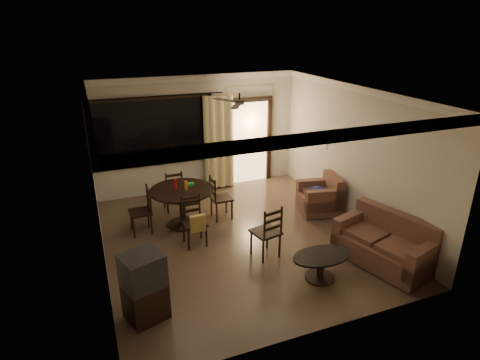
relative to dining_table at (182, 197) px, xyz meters
name	(u,v)px	position (x,y,z in m)	size (l,w,h in m)	color
ground	(240,238)	(0.89, -0.94, -0.63)	(5.50, 5.50, 0.00)	#7F6651
room_shell	(235,123)	(1.48, 0.83, 1.20)	(5.50, 6.70, 5.50)	beige
dining_table	(182,197)	(0.00, 0.00, 0.00)	(1.27, 1.27, 1.01)	black
dining_chair_west	(142,219)	(-0.84, -0.02, -0.34)	(0.43, 0.43, 0.95)	black
dining_chair_east	(221,205)	(0.84, 0.02, -0.34)	(0.43, 0.43, 0.95)	black
dining_chair_south	(195,230)	(0.02, -0.86, -0.32)	(0.43, 0.49, 0.95)	black
dining_chair_north	(173,198)	(-0.02, 0.79, -0.34)	(0.43, 0.43, 0.95)	black
tv_cabinet	(144,287)	(-1.16, -2.54, -0.12)	(0.65, 0.62, 1.02)	black
sofa	(386,245)	(2.93, -2.64, -0.28)	(1.26, 1.78, 0.86)	#40201E
armchair	(321,197)	(2.99, -0.50, -0.29)	(0.96, 0.96, 0.82)	#40201E
coffee_table	(321,263)	(1.64, -2.65, -0.33)	(1.00, 0.60, 0.44)	black
side_chair	(266,241)	(1.09, -1.71, -0.33)	(0.53, 0.53, 1.01)	black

